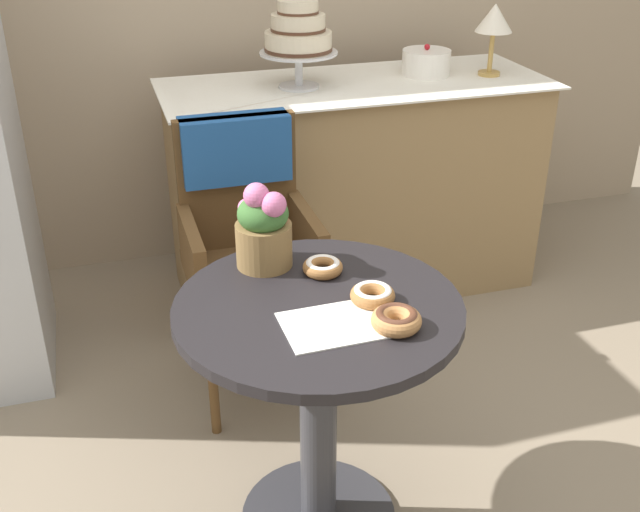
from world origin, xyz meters
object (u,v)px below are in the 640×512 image
(cafe_table, at_px, (318,374))
(donut_side, at_px, (396,319))
(donut_mid, at_px, (323,266))
(round_layer_cake, at_px, (426,62))
(wicker_chair, at_px, (244,216))
(table_lamp, at_px, (494,21))
(tiered_cake_stand, at_px, (298,35))
(flower_vase, at_px, (264,227))
(donut_front, at_px, (373,294))

(cafe_table, relative_size, donut_side, 6.04)
(donut_mid, height_order, round_layer_cake, round_layer_cake)
(cafe_table, xyz_separation_m, wicker_chair, (-0.04, 0.74, 0.13))
(table_lamp, bearing_deg, tiered_cake_stand, 176.95)
(flower_vase, xyz_separation_m, table_lamp, (1.19, 1.02, 0.28))
(donut_side, bearing_deg, wicker_chair, 101.15)
(round_layer_cake, bearing_deg, flower_vase, -130.56)
(donut_mid, distance_m, round_layer_cake, 1.46)
(cafe_table, distance_m, round_layer_cake, 1.66)
(donut_front, bearing_deg, wicker_chair, 102.21)
(donut_mid, xyz_separation_m, table_lamp, (1.06, 1.11, 0.38))
(wicker_chair, distance_m, donut_side, 0.92)
(tiered_cake_stand, bearing_deg, table_lamp, -3.05)
(tiered_cake_stand, bearing_deg, round_layer_cake, 4.13)
(donut_mid, distance_m, flower_vase, 0.19)
(wicker_chair, height_order, donut_mid, wicker_chair)
(wicker_chair, distance_m, table_lamp, 1.35)
(donut_mid, height_order, tiered_cake_stand, tiered_cake_stand)
(donut_front, distance_m, donut_side, 0.13)
(donut_front, distance_m, flower_vase, 0.35)
(donut_mid, relative_size, donut_side, 0.89)
(donut_side, xyz_separation_m, flower_vase, (-0.22, 0.39, 0.09))
(cafe_table, distance_m, wicker_chair, 0.75)
(donut_mid, xyz_separation_m, donut_side, (0.08, -0.30, 0.01))
(cafe_table, bearing_deg, donut_mid, 68.98)
(donut_front, xyz_separation_m, donut_mid, (-0.07, 0.18, -0.00))
(wicker_chair, bearing_deg, cafe_table, -80.41)
(donut_front, bearing_deg, flower_vase, 128.09)
(wicker_chair, xyz_separation_m, donut_side, (0.18, -0.89, 0.10))
(round_layer_cake, xyz_separation_m, table_lamp, (0.25, -0.08, 0.17))
(donut_side, bearing_deg, tiered_cake_stand, 83.27)
(cafe_table, xyz_separation_m, flower_vase, (-0.08, 0.24, 0.32))
(wicker_chair, relative_size, tiered_cake_stand, 2.90)
(donut_mid, distance_m, donut_side, 0.32)
(donut_front, height_order, donut_mid, donut_front)
(donut_side, distance_m, flower_vase, 0.46)
(donut_side, height_order, table_lamp, table_lamp)
(round_layer_cake, distance_m, table_lamp, 0.31)
(donut_side, xyz_separation_m, table_lamp, (0.97, 1.42, 0.37))
(cafe_table, bearing_deg, round_layer_cake, 57.13)
(donut_mid, relative_size, round_layer_cake, 0.54)
(wicker_chair, distance_m, tiered_cake_stand, 0.81)
(cafe_table, xyz_separation_m, donut_front, (0.13, -0.03, 0.23))
(wicker_chair, xyz_separation_m, donut_front, (0.17, -0.77, 0.10))
(flower_vase, distance_m, round_layer_cake, 1.46)
(donut_side, height_order, round_layer_cake, round_layer_cake)
(wicker_chair, relative_size, table_lamp, 3.35)
(tiered_cake_stand, xyz_separation_m, table_lamp, (0.80, -0.04, 0.02))
(cafe_table, xyz_separation_m, round_layer_cake, (0.87, 1.34, 0.44))
(donut_front, xyz_separation_m, round_layer_cake, (0.74, 1.37, 0.21))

